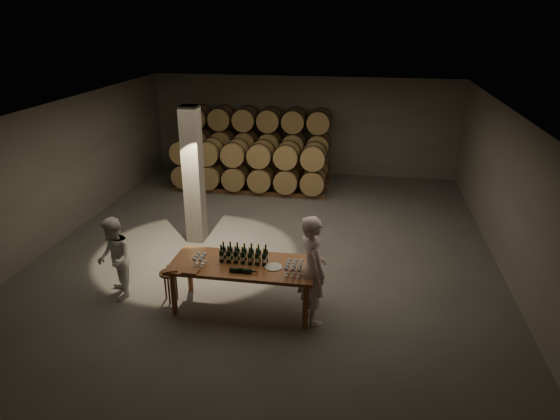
% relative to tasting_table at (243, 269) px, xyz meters
% --- Properties ---
extents(room, '(12.00, 12.00, 12.00)m').
position_rel_tasting_table_xyz_m(room, '(-1.80, 2.70, 0.80)').
color(room, '#565350').
rests_on(room, ground).
extents(tasting_table, '(2.60, 1.10, 0.90)m').
position_rel_tasting_table_xyz_m(tasting_table, '(0.00, 0.00, 0.00)').
color(tasting_table, brown).
rests_on(tasting_table, ground).
extents(barrel_stack_back, '(4.70, 0.95, 2.31)m').
position_rel_tasting_table_xyz_m(barrel_stack_back, '(-1.35, 7.70, 0.40)').
color(barrel_stack_back, brown).
rests_on(barrel_stack_back, ground).
extents(barrel_stack_front, '(4.70, 0.95, 1.57)m').
position_rel_tasting_table_xyz_m(barrel_stack_front, '(-1.35, 6.30, 0.03)').
color(barrel_stack_front, brown).
rests_on(barrel_stack_front, ground).
extents(bottle_cluster, '(0.86, 0.23, 0.34)m').
position_rel_tasting_table_xyz_m(bottle_cluster, '(-0.01, 0.08, 0.22)').
color(bottle_cluster, black).
rests_on(bottle_cluster, tasting_table).
extents(lying_bottles, '(0.48, 0.08, 0.08)m').
position_rel_tasting_table_xyz_m(lying_bottles, '(0.05, -0.32, 0.15)').
color(lying_bottles, black).
rests_on(lying_bottles, tasting_table).
extents(glass_cluster_left, '(0.19, 0.30, 0.17)m').
position_rel_tasting_table_xyz_m(glass_cluster_left, '(-0.77, -0.11, 0.22)').
color(glass_cluster_left, silver).
rests_on(glass_cluster_left, tasting_table).
extents(glass_cluster_right, '(0.30, 0.41, 0.17)m').
position_rel_tasting_table_xyz_m(glass_cluster_right, '(0.94, -0.13, 0.22)').
color(glass_cluster_right, silver).
rests_on(glass_cluster_right, tasting_table).
extents(plate, '(0.31, 0.31, 0.02)m').
position_rel_tasting_table_xyz_m(plate, '(0.56, -0.05, 0.11)').
color(plate, silver).
rests_on(plate, tasting_table).
extents(notebook_near, '(0.28, 0.22, 0.03)m').
position_rel_tasting_table_xyz_m(notebook_near, '(-0.82, -0.45, 0.12)').
color(notebook_near, brown).
rests_on(notebook_near, tasting_table).
extents(notebook_corner, '(0.27, 0.30, 0.02)m').
position_rel_tasting_table_xyz_m(notebook_corner, '(-1.18, -0.40, 0.12)').
color(notebook_corner, brown).
rests_on(notebook_corner, tasting_table).
extents(pen, '(0.15, 0.04, 0.01)m').
position_rel_tasting_table_xyz_m(pen, '(-0.75, -0.39, 0.11)').
color(pen, black).
rests_on(pen, tasting_table).
extents(stool, '(0.36, 0.36, 0.60)m').
position_rel_tasting_table_xyz_m(stool, '(-1.42, -0.01, -0.31)').
color(stool, brown).
rests_on(stool, ground).
extents(person_man, '(0.75, 0.86, 1.98)m').
position_rel_tasting_table_xyz_m(person_man, '(1.26, -0.19, 0.19)').
color(person_man, white).
rests_on(person_man, ground).
extents(person_woman, '(0.91, 0.98, 1.60)m').
position_rel_tasting_table_xyz_m(person_woman, '(-2.46, -0.02, 0.00)').
color(person_woman, white).
rests_on(person_woman, ground).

